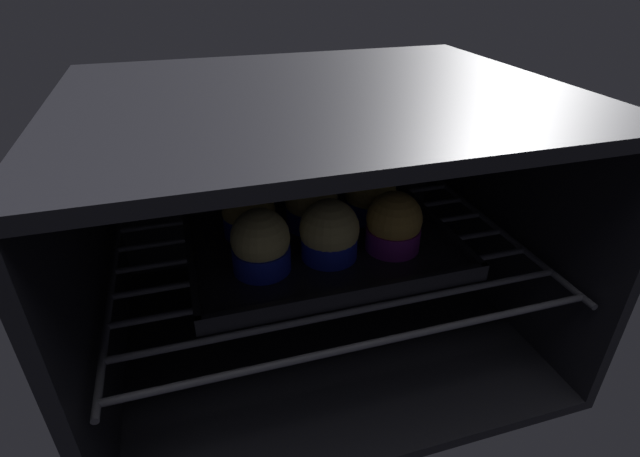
{
  "coord_description": "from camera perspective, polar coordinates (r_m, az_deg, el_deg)",
  "views": [
    {
      "loc": [
        -16.08,
        -31.43,
        49.43
      ],
      "look_at": [
        0.0,
        22.0,
        17.05
      ],
      "focal_mm": 26.96,
      "sensor_mm": 36.0,
      "label": 1
    }
  ],
  "objects": [
    {
      "name": "oven_rack",
      "position": [
        0.66,
        0.0,
        -2.58
      ],
      "size": [
        54.8,
        42.0,
        0.8
      ],
      "color": "#51515B",
      "rests_on": "oven_cavity"
    },
    {
      "name": "oven_cavity",
      "position": [
        0.68,
        -1.03,
        1.68
      ],
      "size": [
        59.0,
        47.0,
        37.0
      ],
      "color": "black",
      "rests_on": "ground"
    },
    {
      "name": "muffin_row1_col2",
      "position": [
        0.7,
        5.98,
        3.86
      ],
      "size": [
        7.43,
        7.43,
        7.87
      ],
      "color": "#1928B7",
      "rests_on": "baking_tray"
    },
    {
      "name": "muffin_row0_col2",
      "position": [
        0.63,
        8.75,
        0.49
      ],
      "size": [
        7.24,
        7.24,
        7.98
      ],
      "color": "#7A238C",
      "rests_on": "baking_tray"
    },
    {
      "name": "muffin_row1_col1",
      "position": [
        0.67,
        -1.38,
        3.05
      ],
      "size": [
        7.46,
        7.46,
        8.17
      ],
      "color": "#1928B7",
      "rests_on": "baking_tray"
    },
    {
      "name": "muffin_row1_col0",
      "position": [
        0.66,
        -8.43,
        1.8
      ],
      "size": [
        7.29,
        7.29,
        7.72
      ],
      "color": "#1928B7",
      "rests_on": "baking_tray"
    },
    {
      "name": "muffin_row0_col1",
      "position": [
        0.6,
        1.06,
        -0.55
      ],
      "size": [
        7.6,
        7.6,
        7.87
      ],
      "color": "#1928B7",
      "rests_on": "baking_tray"
    },
    {
      "name": "baking_tray",
      "position": [
        0.66,
        0.0,
        -1.78
      ],
      "size": [
        35.23,
        26.35,
        2.2
      ],
      "color": "black",
      "rests_on": "oven_rack"
    },
    {
      "name": "muffin_row0_col0",
      "position": [
        0.58,
        -7.06,
        -1.82
      ],
      "size": [
        7.2,
        7.2,
        8.08
      ],
      "color": "#1928B7",
      "rests_on": "baking_tray"
    }
  ]
}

